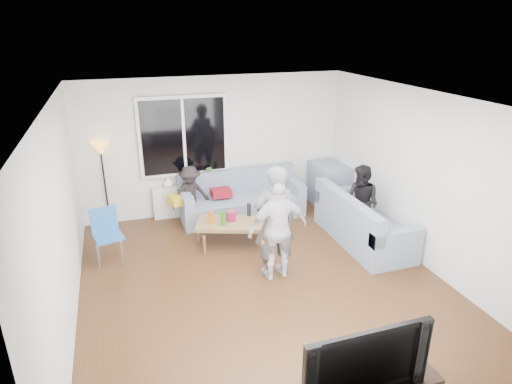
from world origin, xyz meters
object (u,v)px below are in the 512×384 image
object	(u,v)px
sofa_back_section	(242,196)
sofa_right_section	(364,218)
side_chair	(109,237)
player_right	(278,229)
television	(360,355)
spectator_right	(361,203)
coffee_table	(231,233)
player_left	(275,222)
spectator_back	(191,195)
floor_lamp	(105,185)

from	to	relation	value
sofa_back_section	sofa_right_section	bearing A→B (deg)	-44.31
side_chair	sofa_right_section	bearing A→B (deg)	-21.66
player_right	television	bearing A→B (deg)	80.14
player_right	spectator_right	distance (m)	1.90
coffee_table	television	size ratio (longest dim) A/B	0.92
player_left	spectator_right	xyz separation A→B (m)	(1.79, 0.61, -0.19)
sofa_right_section	spectator_back	world-z (taller)	spectator_back
sofa_back_section	floor_lamp	distance (m)	2.48
spectator_right	player_left	bearing A→B (deg)	-91.00
player_left	coffee_table	bearing A→B (deg)	-68.53
spectator_right	television	distance (m)	3.83
coffee_table	player_right	distance (m)	1.36
floor_lamp	spectator_right	distance (m)	4.50
side_chair	spectator_right	world-z (taller)	spectator_right
coffee_table	player_left	size ratio (longest dim) A/B	0.65
coffee_table	player_left	distance (m)	1.33
sofa_right_section	spectator_back	distance (m)	3.09
sofa_back_section	coffee_table	xyz separation A→B (m)	(-0.50, -1.01, -0.22)
floor_lamp	player_right	xyz separation A→B (m)	(2.30, -2.60, -0.02)
side_chair	television	world-z (taller)	television
player_right	spectator_back	distance (m)	2.38
floor_lamp	side_chair	bearing A→B (deg)	-90.00
player_left	player_right	bearing A→B (deg)	111.24
sofa_right_section	player_left	world-z (taller)	player_left
sofa_right_section	spectator_right	size ratio (longest dim) A/B	1.54
sofa_back_section	player_left	xyz separation A→B (m)	(-0.13, -2.11, 0.42)
floor_lamp	player_left	world-z (taller)	player_left
coffee_table	player_right	world-z (taller)	player_right
coffee_table	spectator_right	distance (m)	2.25
side_chair	television	size ratio (longest dim) A/B	0.72
player_left	spectator_right	size ratio (longest dim) A/B	1.29
sofa_right_section	player_right	bearing A→B (deg)	107.90
player_right	spectator_back	bearing A→B (deg)	-74.01
sofa_back_section	television	xyz separation A→B (m)	(-0.33, -4.77, 0.36)
spectator_right	spectator_back	world-z (taller)	spectator_right
spectator_right	player_right	bearing A→B (deg)	-88.81
coffee_table	player_left	world-z (taller)	player_left
spectator_back	sofa_right_section	bearing A→B (deg)	-40.61
coffee_table	spectator_right	bearing A→B (deg)	-12.89
sofa_right_section	spectator_right	distance (m)	0.25
side_chair	floor_lamp	distance (m)	1.48
coffee_table	side_chair	world-z (taller)	side_chair
sofa_right_section	spectator_right	world-z (taller)	spectator_right
sofa_back_section	spectator_right	distance (m)	2.24
side_chair	floor_lamp	bearing A→B (deg)	76.61
side_chair	television	distance (m)	4.30
side_chair	television	xyz separation A→B (m)	(2.09, -3.75, 0.35)
sofa_back_section	spectator_right	world-z (taller)	spectator_right
sofa_right_section	coffee_table	xyz separation A→B (m)	(-2.15, 0.60, -0.22)
coffee_table	player_right	bearing A→B (deg)	-71.91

